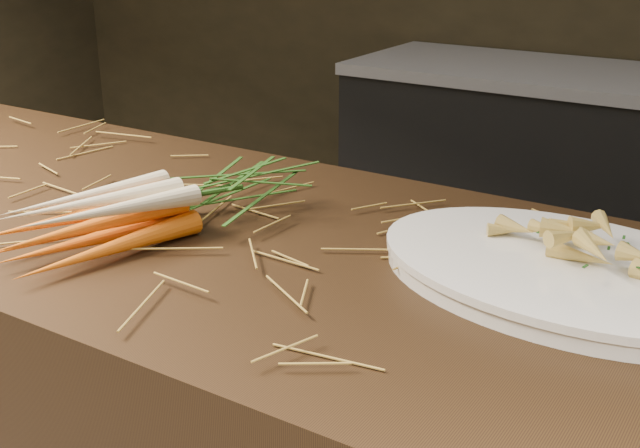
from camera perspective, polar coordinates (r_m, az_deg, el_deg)
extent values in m
cube|color=black|center=(1.50, -10.92, -15.23)|extent=(2.40, 0.70, 0.90)
cube|color=black|center=(2.94, 19.66, 1.46)|extent=(1.80, 0.60, 0.80)
cube|color=#99999E|center=(2.83, 20.70, 9.47)|extent=(1.82, 0.62, 0.04)
cone|color=#EB4D00|center=(1.17, -16.56, -0.36)|extent=(0.10, 0.28, 0.04)
cone|color=#EB4D00|center=(1.13, -15.63, -0.99)|extent=(0.12, 0.27, 0.04)
cone|color=#EB4D00|center=(1.09, -14.64, -1.67)|extent=(0.09, 0.28, 0.04)
cone|color=#EB4D00|center=(1.14, -16.68, 0.54)|extent=(0.13, 0.27, 0.04)
cone|color=#EB4D00|center=(1.10, -15.76, -0.07)|extent=(0.11, 0.28, 0.04)
cone|color=beige|center=(1.15, -16.16, 1.93)|extent=(0.08, 0.26, 0.04)
cone|color=beige|center=(1.11, -15.79, 1.49)|extent=(0.11, 0.25, 0.04)
cone|color=beige|center=(1.08, -14.53, 0.96)|extent=(0.10, 0.26, 0.04)
ellipsoid|color=#2C641C|center=(1.23, -5.76, 3.03)|extent=(0.23, 0.28, 0.09)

